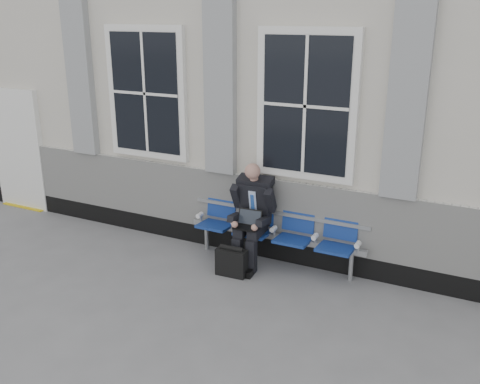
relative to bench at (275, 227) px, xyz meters
The scene contains 5 objects.
ground 1.43m from the bench, 90.60° to the right, with size 70.00×70.00×0.00m, color slate.
station_building 2.72m from the bench, 90.85° to the left, with size 14.40×4.40×4.49m.
bench is the anchor object (origin of this frame).
businessman 0.40m from the bench, 154.75° to the right, with size 0.61×0.82×1.47m.
briefcase 0.80m from the bench, 122.25° to the right, with size 0.43×0.20×0.43m.
Camera 1 is at (2.64, -5.07, 3.39)m, focal length 40.00 mm.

